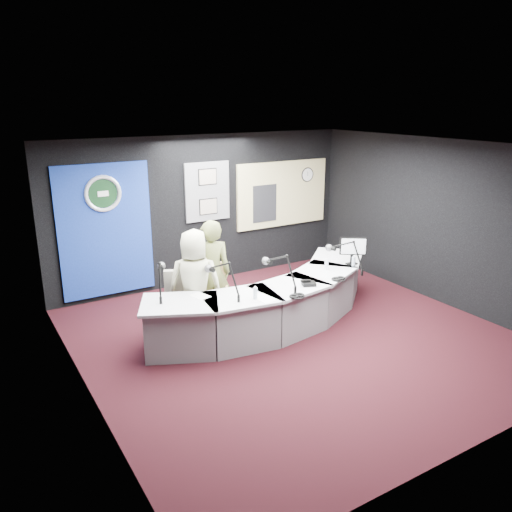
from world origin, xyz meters
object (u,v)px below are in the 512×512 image
broadcast_desk (273,303)px  person_man (195,283)px  armchair_left (196,306)px  person_woman (211,274)px  armchair_right (212,298)px

broadcast_desk → person_man: person_man is taller
armchair_left → person_man: size_ratio=0.54×
broadcast_desk → person_woman: size_ratio=2.65×
person_man → armchair_left: bearing=-0.0°
broadcast_desk → person_woman: person_woman is taller
broadcast_desk → person_woman: bearing=146.9°
armchair_right → person_man: 0.52m
person_woman → broadcast_desk: bearing=164.1°
broadcast_desk → armchair_left: (-1.14, 0.36, 0.06)m
person_man → person_woman: size_ratio=0.95×
broadcast_desk → armchair_right: size_ratio=4.95×
broadcast_desk → person_man: size_ratio=2.78×
armchair_right → person_man: (-0.35, -0.16, 0.36)m
armchair_left → person_woman: (0.35, 0.16, 0.41)m
broadcast_desk → armchair_left: armchair_left is taller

